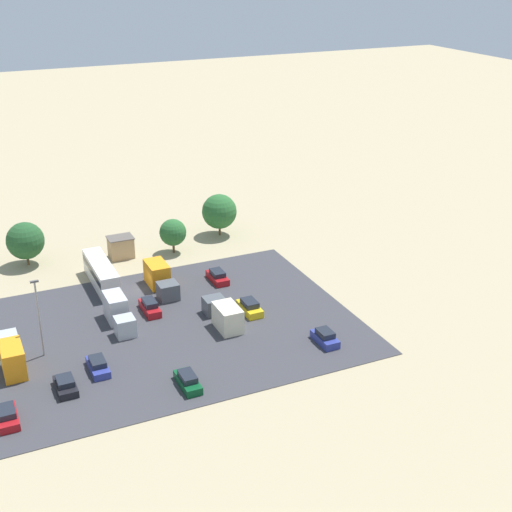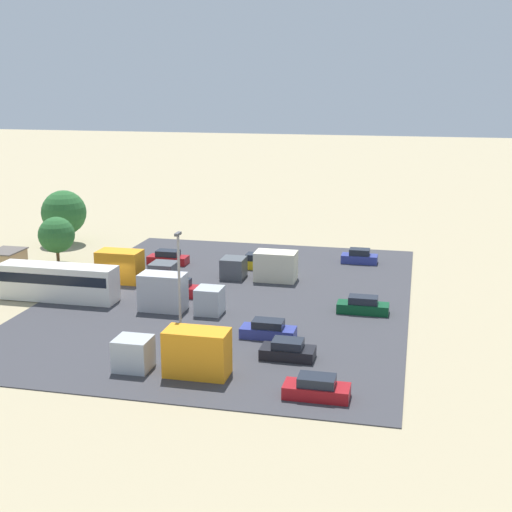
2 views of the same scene
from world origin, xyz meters
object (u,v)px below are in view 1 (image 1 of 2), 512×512
Objects in this scene: shed_building at (121,247)px; parked_car_4 at (325,338)px; parked_truck_3 at (11,355)px; parked_truck_0 at (118,313)px; parked_car_6 at (218,277)px; parked_car_3 at (150,307)px; parked_truck_1 at (224,314)px; parked_car_7 at (188,381)px; bus at (101,273)px; parked_car_2 at (7,416)px; parked_car_1 at (98,366)px; parked_truck_2 at (160,279)px; parked_car_0 at (250,307)px; parked_car_5 at (66,385)px.

parked_car_4 is (-15.14, 34.72, -0.87)m from shed_building.
parked_truck_3 reaches higher than parked_car_4.
parked_truck_0 reaches higher than parked_car_4.
parked_car_6 is at bearing 21.20° from parked_truck_3.
parked_truck_1 reaches higher than parked_car_3.
parked_car_6 is (-11.19, -4.91, -0.04)m from parked_car_3.
parked_car_7 is (12.42, 22.71, -0.01)m from parked_car_6.
bus reaches higher than parked_car_2.
parked_car_1 is 0.99× the size of parked_car_6.
parked_truck_2 is at bearing 173.09° from parked_car_6.
parked_car_4 is 0.49× the size of parked_truck_3.
parked_car_1 is 1.10× the size of parked_car_4.
parked_car_6 is 0.54× the size of parked_truck_3.
parked_car_7 is (-7.92, 6.92, 0.02)m from parked_car_1.
parked_truck_2 is at bearing 146.92° from bus.
shed_building reaches higher than parked_car_1.
parked_car_1 is 16.96m from parked_truck_1.
parked_truck_1 reaches higher than parked_car_6.
parked_truck_1 is 13.42m from parked_truck_2.
parked_truck_2 is at bearing -100.70° from parked_car_7.
parked_truck_2 reaches higher than parked_car_0.
parked_car_7 reaches higher than parked_car_2.
parked_car_0 is at bearing 133.94° from bus.
parked_car_6 is at bearing 103.94° from parked_car_4.
shed_building reaches higher than parked_car_6.
parked_truck_1 is (-11.00, 17.30, -0.42)m from bus.
parked_truck_1 is (-26.60, -9.34, 0.76)m from parked_car_2.
parked_truck_1 is at bearing 122.45° from bus.
parked_car_3 reaches higher than parked_car_1.
parked_car_2 is at bearing 44.50° from parked_truck_2.
parked_truck_0 is 12.92m from parked_truck_1.
parked_car_7 is (12.71, 12.45, -0.05)m from parked_car_0.
parked_car_3 is (-19.29, -16.26, 0.07)m from parked_car_2.
parked_car_7 is at bearing 79.30° from parked_truck_2.
parked_car_7 is at bearing -174.10° from parked_car_4.
shed_building is at bearing -120.47° from bus.
parked_truck_1 is at bearing 20.60° from parked_car_0.
parked_car_1 is 10.60m from parked_truck_0.
bus reaches higher than parked_truck_3.
parked_truck_1 is at bearing -162.87° from parked_car_5.
shed_building reaches higher than parked_car_7.
parked_truck_3 reaches higher than parked_truck_2.
parked_car_4 is (-20.05, 26.36, -1.12)m from bus.
parked_car_4 is (-16.37, 15.99, -0.01)m from parked_car_3.
parked_car_6 is (-14.87, 5.47, -1.15)m from bus.
shed_building reaches higher than parked_car_3.
parked_truck_2 is at bearing -130.57° from parked_car_5.
parked_car_0 is at bearing 113.03° from shed_building.
parked_truck_2 is (4.08, -12.79, 0.11)m from parked_truck_1.
parked_car_6 is (-24.28, -18.12, 0.04)m from parked_car_5.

